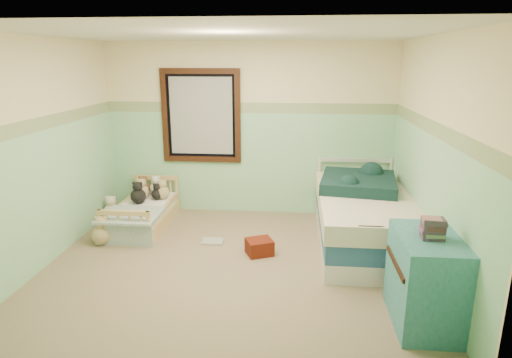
# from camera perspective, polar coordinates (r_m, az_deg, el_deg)

# --- Properties ---
(floor) EXTENTS (4.20, 3.60, 0.02)m
(floor) POSITION_cam_1_polar(r_m,az_deg,el_deg) (5.07, -3.11, -11.12)
(floor) COLOR brown
(floor) RESTS_ON ground
(ceiling) EXTENTS (4.20, 3.60, 0.02)m
(ceiling) POSITION_cam_1_polar(r_m,az_deg,el_deg) (4.54, -3.60, 18.66)
(ceiling) COLOR silver
(ceiling) RESTS_ON wall_back
(wall_back) EXTENTS (4.20, 0.04, 2.50)m
(wall_back) POSITION_cam_1_polar(r_m,az_deg,el_deg) (6.39, -0.92, 6.44)
(wall_back) COLOR beige
(wall_back) RESTS_ON floor
(wall_front) EXTENTS (4.20, 0.04, 2.50)m
(wall_front) POSITION_cam_1_polar(r_m,az_deg,el_deg) (2.94, -8.60, -4.75)
(wall_front) COLOR beige
(wall_front) RESTS_ON floor
(wall_left) EXTENTS (0.04, 3.60, 2.50)m
(wall_left) POSITION_cam_1_polar(r_m,az_deg,el_deg) (5.37, -26.12, 3.09)
(wall_left) COLOR beige
(wall_left) RESTS_ON floor
(wall_right) EXTENTS (0.04, 3.60, 2.50)m
(wall_right) POSITION_cam_1_polar(r_m,az_deg,el_deg) (4.80, 22.31, 2.20)
(wall_right) COLOR beige
(wall_right) RESTS_ON floor
(wainscot_mint) EXTENTS (4.20, 0.01, 1.50)m
(wainscot_mint) POSITION_cam_1_polar(r_m,az_deg,el_deg) (6.48, -0.91, 2.05)
(wainscot_mint) COLOR #84CC93
(wainscot_mint) RESTS_ON floor
(border_strip) EXTENTS (4.20, 0.01, 0.15)m
(border_strip) POSITION_cam_1_polar(r_m,az_deg,el_deg) (6.34, -0.94, 9.32)
(border_strip) COLOR #3E663D
(border_strip) RESTS_ON wall_back
(window_frame) EXTENTS (1.16, 0.06, 1.36)m
(window_frame) POSITION_cam_1_polar(r_m,az_deg,el_deg) (6.44, -7.23, 8.18)
(window_frame) COLOR black
(window_frame) RESTS_ON wall_back
(window_blinds) EXTENTS (0.92, 0.01, 1.12)m
(window_blinds) POSITION_cam_1_polar(r_m,az_deg,el_deg) (6.45, -7.21, 8.20)
(window_blinds) COLOR beige
(window_blinds) RESTS_ON window_frame
(toddler_bed_frame) EXTENTS (0.68, 1.36, 0.17)m
(toddler_bed_frame) POSITION_cam_1_polar(r_m,az_deg,el_deg) (6.30, -14.59, -5.17)
(toddler_bed_frame) COLOR tan
(toddler_bed_frame) RESTS_ON floor
(toddler_mattress) EXTENTS (0.62, 1.30, 0.12)m
(toddler_mattress) POSITION_cam_1_polar(r_m,az_deg,el_deg) (6.25, -14.68, -3.90)
(toddler_mattress) COLOR white
(toddler_mattress) RESTS_ON toddler_bed_frame
(patchwork_quilt) EXTENTS (0.74, 0.68, 0.03)m
(patchwork_quilt) POSITION_cam_1_polar(r_m,az_deg,el_deg) (5.86, -16.12, -4.57)
(patchwork_quilt) COLOR #5988BA
(patchwork_quilt) RESTS_ON toddler_mattress
(plush_bed_brown) EXTENTS (0.19, 0.19, 0.19)m
(plush_bed_brown) POSITION_cam_1_polar(r_m,az_deg,el_deg) (6.70, -14.55, -1.18)
(plush_bed_brown) COLOR brown
(plush_bed_brown) RESTS_ON toddler_mattress
(plush_bed_white) EXTENTS (0.19, 0.19, 0.19)m
(plush_bed_white) POSITION_cam_1_polar(r_m,az_deg,el_deg) (6.64, -12.93, -1.22)
(plush_bed_white) COLOR silver
(plush_bed_white) RESTS_ON toddler_mattress
(plush_bed_tan) EXTENTS (0.21, 0.21, 0.21)m
(plush_bed_tan) POSITION_cam_1_polar(r_m,az_deg,el_deg) (6.48, -14.78, -1.69)
(plush_bed_tan) COLOR tan
(plush_bed_tan) RESTS_ON toddler_mattress
(plush_bed_dark) EXTENTS (0.16, 0.16, 0.16)m
(plush_bed_dark) POSITION_cam_1_polar(r_m,az_deg,el_deg) (6.42, -12.84, -1.95)
(plush_bed_dark) COLOR black
(plush_bed_dark) RESTS_ON toddler_mattress
(plush_floor_cream) EXTENTS (0.24, 0.24, 0.24)m
(plush_floor_cream) POSITION_cam_1_polar(r_m,az_deg,el_deg) (6.66, -18.39, -4.06)
(plush_floor_cream) COLOR beige
(plush_floor_cream) RESTS_ON floor
(plush_floor_tan) EXTENTS (0.26, 0.26, 0.26)m
(plush_floor_tan) POSITION_cam_1_polar(r_m,az_deg,el_deg) (5.82, -19.52, -6.88)
(plush_floor_tan) COLOR tan
(plush_floor_tan) RESTS_ON floor
(twin_bed_frame) EXTENTS (1.07, 2.15, 0.22)m
(twin_bed_frame) POSITION_cam_1_polar(r_m,az_deg,el_deg) (5.65, 13.80, -7.31)
(twin_bed_frame) COLOR silver
(twin_bed_frame) RESTS_ON floor
(twin_boxspring) EXTENTS (1.07, 2.15, 0.22)m
(twin_boxspring) POSITION_cam_1_polar(r_m,az_deg,el_deg) (5.57, 13.94, -5.23)
(twin_boxspring) COLOR navy
(twin_boxspring) RESTS_ON twin_bed_frame
(twin_mattress) EXTENTS (1.12, 2.19, 0.22)m
(twin_mattress) POSITION_cam_1_polar(r_m,az_deg,el_deg) (5.50, 14.09, -3.08)
(twin_mattress) COLOR silver
(twin_mattress) RESTS_ON twin_boxspring
(teal_blanket) EXTENTS (1.04, 1.09, 0.14)m
(teal_blanket) POSITION_cam_1_polar(r_m,az_deg,el_deg) (5.72, 13.29, -0.41)
(teal_blanket) COLOR black
(teal_blanket) RESTS_ON twin_mattress
(dresser) EXTENTS (0.51, 0.82, 0.82)m
(dresser) POSITION_cam_1_polar(r_m,az_deg,el_deg) (4.13, 21.29, -12.25)
(dresser) COLOR #286C72
(dresser) RESTS_ON floor
(book_stack) EXTENTS (0.18, 0.15, 0.18)m
(book_stack) POSITION_cam_1_polar(r_m,az_deg,el_deg) (3.89, 22.19, -6.04)
(book_stack) COLOR brown
(book_stack) RESTS_ON dresser
(red_pillow) EXTENTS (0.37, 0.36, 0.18)m
(red_pillow) POSITION_cam_1_polar(r_m,az_deg,el_deg) (5.24, 0.45, -8.90)
(red_pillow) COLOR #901D05
(red_pillow) RESTS_ON floor
(floor_book) EXTENTS (0.27, 0.21, 0.02)m
(floor_book) POSITION_cam_1_polar(r_m,az_deg,el_deg) (5.62, -5.70, -8.14)
(floor_book) COLOR gold
(floor_book) RESTS_ON floor
(extra_plush_0) EXTENTS (0.21, 0.21, 0.21)m
(extra_plush_0) POSITION_cam_1_polar(r_m,az_deg,el_deg) (6.30, -15.20, -2.18)
(extra_plush_0) COLOR black
(extra_plush_0) RESTS_ON toddler_mattress
(extra_plush_1) EXTENTS (0.19, 0.19, 0.19)m
(extra_plush_1) POSITION_cam_1_polar(r_m,az_deg,el_deg) (6.43, -12.13, -1.72)
(extra_plush_1) COLOR tan
(extra_plush_1) RESTS_ON toddler_mattress
(extra_plush_2) EXTENTS (0.18, 0.18, 0.18)m
(extra_plush_2) POSITION_cam_1_polar(r_m,az_deg,el_deg) (6.58, -14.62, -1.56)
(extra_plush_2) COLOR tan
(extra_plush_2) RESTS_ON toddler_mattress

